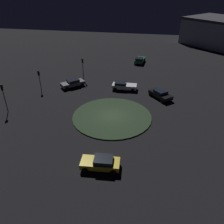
% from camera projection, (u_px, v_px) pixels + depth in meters
% --- Properties ---
extents(ground_plane, '(118.65, 118.65, 0.00)m').
position_uv_depth(ground_plane, '(112.00, 117.00, 33.28)').
color(ground_plane, black).
extents(roundabout_island, '(11.49, 11.49, 0.16)m').
position_uv_depth(roundabout_island, '(112.00, 116.00, 33.24)').
color(roundabout_island, '#263823').
rests_on(roundabout_island, ground_plane).
extents(car_green, '(2.46, 4.17, 1.49)m').
position_uv_depth(car_green, '(140.00, 60.00, 54.11)').
color(car_green, '#1E7238').
rests_on(car_green, ground_plane).
extents(car_black, '(4.14, 4.36, 1.41)m').
position_uv_depth(car_black, '(160.00, 94.00, 38.14)').
color(car_black, black).
rests_on(car_black, ground_plane).
extents(car_yellow, '(4.22, 2.28, 1.40)m').
position_uv_depth(car_yellow, '(101.00, 163.00, 23.89)').
color(car_yellow, gold).
rests_on(car_yellow, ground_plane).
extents(car_grey, '(4.31, 4.23, 1.40)m').
position_uv_depth(car_grey, '(73.00, 83.00, 42.22)').
color(car_grey, slate).
rests_on(car_grey, ground_plane).
extents(car_white, '(4.40, 2.04, 1.41)m').
position_uv_depth(car_white, '(124.00, 86.00, 41.09)').
color(car_white, white).
rests_on(car_white, ground_plane).
extents(traffic_light_west, '(0.37, 0.32, 4.45)m').
position_uv_depth(traffic_light_west, '(3.00, 93.00, 33.02)').
color(traffic_light_west, '#2D2D2D').
rests_on(traffic_light_west, ground_plane).
extents(traffic_light_northwest, '(0.37, 0.40, 4.38)m').
position_uv_depth(traffic_light_northwest, '(83.00, 65.00, 43.90)').
color(traffic_light_northwest, '#2D2D2D').
rests_on(traffic_light_northwest, ground_plane).
extents(traffic_light_northwest_near, '(0.39, 0.36, 3.75)m').
position_uv_depth(traffic_light_northwest_near, '(39.00, 76.00, 39.80)').
color(traffic_light_northwest_near, '#2D2D2D').
rests_on(traffic_light_northwest_near, ground_plane).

